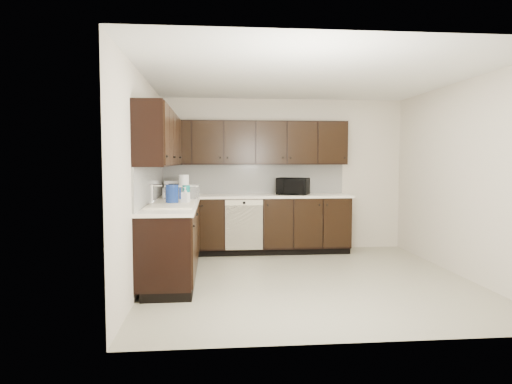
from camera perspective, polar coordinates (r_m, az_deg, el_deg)
floor at (r=5.85m, az=6.44°, el=-10.80°), size 4.00×4.00×0.00m
ceiling at (r=5.75m, az=6.64°, el=14.08°), size 4.00×4.00×0.00m
wall_back at (r=7.63m, az=3.45°, el=2.18°), size 4.00×0.02×2.50m
wall_left at (r=5.60m, az=-13.91°, el=1.41°), size 0.02×4.00×2.50m
wall_right at (r=6.38m, az=24.41°, el=1.48°), size 0.02×4.00×2.50m
wall_front at (r=3.73m, az=12.87°, el=0.19°), size 4.00×0.02×2.50m
lower_cabinets at (r=6.73m, az=-3.94°, el=-5.22°), size 3.00×2.80×0.90m
countertop at (r=6.67m, az=-3.98°, el=-0.92°), size 3.03×2.83×0.04m
backsplash at (r=6.86m, az=-5.79°, el=1.38°), size 3.00×2.80×0.48m
upper_cabinets at (r=6.74m, az=-4.84°, el=6.35°), size 3.00×2.80×0.70m
dishwasher at (r=7.02m, az=-1.50°, el=-3.73°), size 0.58×0.04×0.78m
sink at (r=5.58m, az=-10.63°, el=-2.35°), size 0.54×0.82×0.42m
microwave at (r=7.30m, az=4.64°, el=0.71°), size 0.58×0.50×0.27m
soap_bottle_a at (r=5.82m, az=-8.85°, el=-0.42°), size 0.12×0.13×0.22m
soap_bottle_b at (r=6.65m, az=-11.31°, el=0.08°), size 0.11×0.11×0.21m
toaster_oven at (r=7.29m, az=-9.94°, el=0.51°), size 0.39×0.31×0.23m
storage_bin at (r=6.74m, az=-9.22°, el=0.02°), size 0.50×0.40×0.18m
blue_pitcher at (r=5.80m, az=-10.46°, el=-0.30°), size 0.17×0.17×0.25m
teal_tumbler at (r=6.12m, az=-8.72°, el=-0.19°), size 0.13×0.13×0.22m
paper_towel_roll at (r=6.91m, az=-9.01°, el=0.76°), size 0.17×0.17×0.33m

